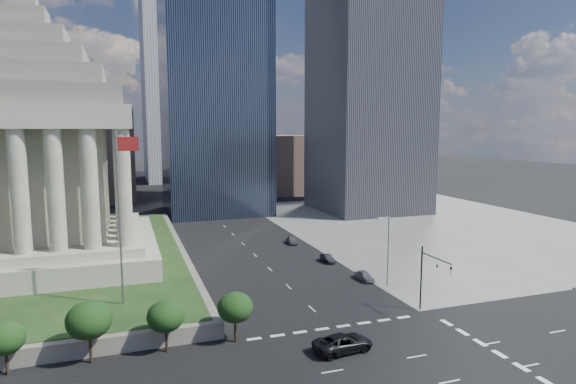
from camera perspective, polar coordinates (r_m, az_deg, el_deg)
name	(u,v)px	position (r m, az deg, el deg)	size (l,w,h in m)	color
ground	(206,209)	(136.43, -9.71, -1.98)	(500.00, 500.00, 0.00)	black
sidewalk_ne	(432,225)	(116.85, 16.70, -3.75)	(68.00, 90.00, 0.03)	slate
war_memorial	(33,134)	(81.94, -28.02, 6.13)	(34.00, 34.00, 39.00)	gray
flagpole	(121,209)	(57.64, -19.22, -1.86)	(2.52, 0.24, 20.00)	slate
midrise_glass	(214,99)	(130.31, -8.75, 10.84)	(26.00, 26.00, 60.00)	black
highrise_ne	(369,23)	(136.78, 9.62, 19.12)	(26.00, 28.00, 100.00)	black
building_filler_ne	(281,163)	(171.87, -0.82, 3.40)	(20.00, 30.00, 20.00)	brown
building_filler_nw	(94,155)	(163.37, -22.02, 4.06)	(24.00, 30.00, 28.00)	brown
traffic_signal_ne	(430,272)	(60.00, 16.53, -9.10)	(0.30, 5.74, 8.00)	black
street_lamp_north	(387,246)	(69.46, 11.67, -6.34)	(2.13, 0.22, 10.00)	slate
pickup_truck	(343,343)	(50.56, 6.56, -17.35)	(2.84, 6.15, 1.71)	black
parked_sedan_near	(365,276)	(72.46, 9.06, -9.79)	(4.02, 1.62, 1.37)	gray
parked_sedan_mid	(328,258)	(81.29, 4.71, -7.85)	(1.33, 3.82, 1.26)	black
parked_sedan_far	(292,240)	(93.70, 0.46, -5.73)	(1.63, 4.06, 1.38)	#575B5F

